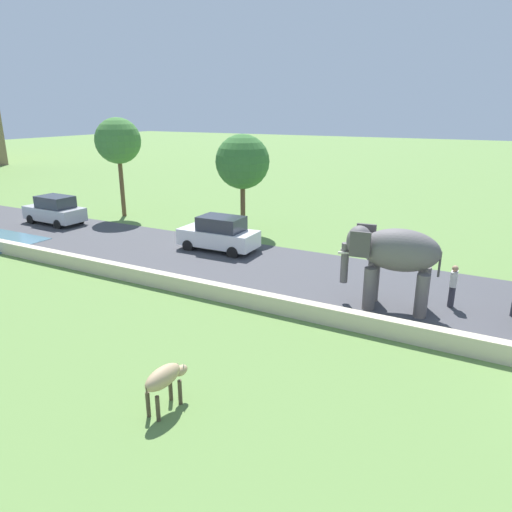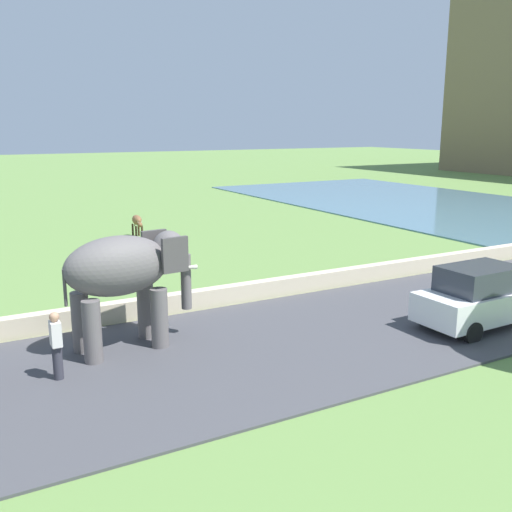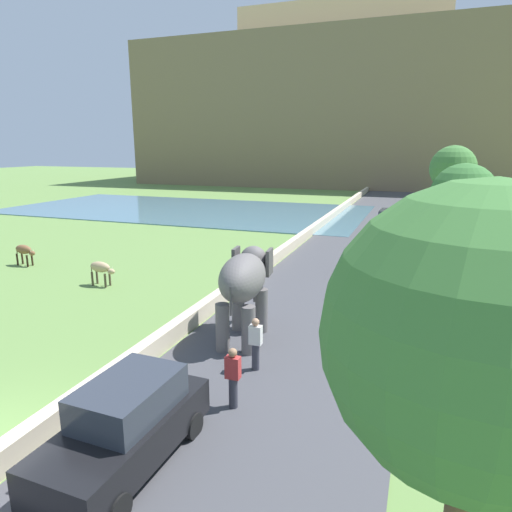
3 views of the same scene
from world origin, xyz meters
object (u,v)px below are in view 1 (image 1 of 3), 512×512
at_px(car_silver, 55,210).
at_px(car_white, 219,234).
at_px(cow_tan, 165,378).
at_px(elephant, 393,255).
at_px(person_beside_elephant, 453,286).

height_order(car_silver, car_white, same).
bearing_deg(cow_tan, car_white, 26.91).
xyz_separation_m(elephant, car_silver, (3.17, 21.33, -1.14)).
distance_m(elephant, cow_tan, 9.18).
bearing_deg(person_beside_elephant, car_white, 79.57).
distance_m(person_beside_elephant, car_silver, 23.40).
relative_size(car_white, cow_tan, 2.87).
relative_size(car_silver, cow_tan, 2.90).
relative_size(person_beside_elephant, car_white, 0.40).
height_order(person_beside_elephant, cow_tan, person_beside_elephant).
bearing_deg(car_white, cow_tan, -153.09).
relative_size(elephant, person_beside_elephant, 2.17).
distance_m(car_silver, car_white, 12.09).
bearing_deg(elephant, cow_tan, 158.59).
height_order(car_white, cow_tan, car_white).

